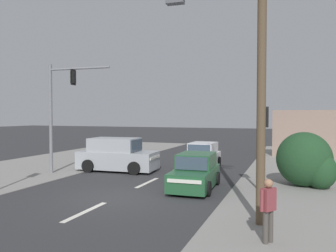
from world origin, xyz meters
TOP-DOWN VIEW (x-y plane):
  - ground_plane at (0.00, 0.00)m, footprint 140.00×140.00m
  - lane_dash_near at (0.00, -2.00)m, footprint 0.20×2.40m
  - lane_dash_mid at (0.00, 3.00)m, footprint 0.20×2.40m
  - lane_dash_far at (0.00, 8.00)m, footprint 0.20×2.40m
  - kerb_left_verge at (-8.50, 4.00)m, footprint 8.00×40.00m
  - utility_pole_foreground_right at (5.42, -1.29)m, footprint 3.78×0.43m
  - traffic_signal_mast at (-5.48, 3.49)m, footprint 3.69×0.44m
  - pedestal_signal_right_kerb at (5.30, 2.64)m, footprint 0.44×0.29m
  - roadside_bush at (7.05, 4.72)m, footprint 2.53×2.17m
  - hatchback_oncoming_mid at (1.31, 8.23)m, footprint 1.79×3.64m
  - hatchback_receding_far at (2.47, 2.64)m, footprint 1.92×3.71m
  - suv_crossing_left at (-3.02, 5.43)m, footprint 4.65×2.30m
  - pedestrian_at_kerb at (5.87, -2.67)m, footprint 0.39×0.47m

SIDE VIEW (x-z plane):
  - ground_plane at x=0.00m, z-range 0.00..0.00m
  - lane_dash_near at x=0.00m, z-range 0.00..0.01m
  - lane_dash_mid at x=0.00m, z-range 0.00..0.01m
  - lane_dash_far at x=0.00m, z-range 0.00..0.01m
  - kerb_left_verge at x=-8.50m, z-range 0.00..0.02m
  - hatchback_oncoming_mid at x=1.31m, z-range -0.06..1.47m
  - hatchback_receding_far at x=2.47m, z-range -0.06..1.47m
  - suv_crossing_left at x=-3.02m, z-range -0.06..1.83m
  - pedestrian_at_kerb at x=5.87m, z-range 0.11..1.74m
  - roadside_bush at x=7.05m, z-range -0.07..2.39m
  - pedestal_signal_right_kerb at x=5.30m, z-range 0.64..4.20m
  - traffic_signal_mast at x=-5.48m, z-range 0.83..6.83m
  - utility_pole_foreground_right at x=5.42m, z-range 0.36..9.84m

